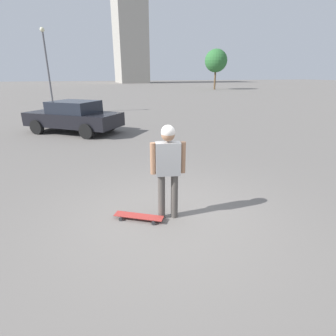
{
  "coord_description": "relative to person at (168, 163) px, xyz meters",
  "views": [
    {
      "loc": [
        4.23,
        -1.37,
        2.61
      ],
      "look_at": [
        0.0,
        0.0,
        1.01
      ],
      "focal_mm": 28.0,
      "sensor_mm": 36.0,
      "label": 1
    }
  ],
  "objects": [
    {
      "name": "tree_distant",
      "position": [
        -39.91,
        21.68,
        3.68
      ],
      "size": [
        3.86,
        3.86,
        6.73
      ],
      "color": "brown",
      "rests_on": "ground_plane"
    },
    {
      "name": "building_block_distant",
      "position": [
        -82.83,
        14.59,
        14.34
      ],
      "size": [
        15.46,
        8.33,
        30.9
      ],
      "color": "#9E998E",
      "rests_on": "ground_plane"
    },
    {
      "name": "skateboard",
      "position": [
        -0.07,
        -0.56,
        -1.04
      ],
      "size": [
        0.65,
        0.91,
        0.08
      ],
      "rotation": [
        0.0,
        0.0,
        -2.11
      ],
      "color": "#A5332D",
      "rests_on": "ground_plane"
    },
    {
      "name": "lamp_post",
      "position": [
        -15.94,
        -3.26,
        2.08
      ],
      "size": [
        0.28,
        0.28,
        5.41
      ],
      "color": "#59595E",
      "rests_on": "ground_plane"
    },
    {
      "name": "car_parked_near",
      "position": [
        -8.77,
        -1.77,
        -0.36
      ],
      "size": [
        4.14,
        4.57,
        1.45
      ],
      "rotation": [
        0.0,
        0.0,
        -2.24
      ],
      "color": "black",
      "rests_on": "ground_plane"
    },
    {
      "name": "ground_plane",
      "position": [
        0.0,
        0.0,
        -1.11
      ],
      "size": [
        220.0,
        220.0,
        0.0
      ],
      "primitive_type": "plane",
      "color": "slate"
    },
    {
      "name": "person",
      "position": [
        0.0,
        0.0,
        0.0
      ],
      "size": [
        0.28,
        0.63,
        1.79
      ],
      "rotation": [
        0.0,
        0.0,
        1.38
      ],
      "color": "#4C4742",
      "rests_on": "ground_plane"
    }
  ]
}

